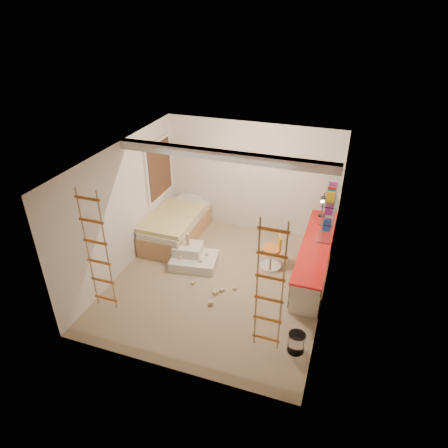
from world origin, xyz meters
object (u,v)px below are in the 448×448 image
at_px(desk, 315,257).
at_px(play_platform, 193,257).
at_px(bed, 176,226).
at_px(swivel_chair, 272,256).

bearing_deg(desk, play_platform, -168.93).
relative_size(bed, play_platform, 1.94).
relative_size(swivel_chair, play_platform, 0.73).
bearing_deg(swivel_chair, bed, 170.05).
xyz_separation_m(desk, swivel_chair, (-0.85, -0.05, -0.13)).
height_order(bed, swivel_chair, swivel_chair).
xyz_separation_m(bed, swivel_chair, (2.35, -0.41, -0.05)).
bearing_deg(bed, swivel_chair, -9.95).
relative_size(desk, bed, 1.40).
height_order(bed, play_platform, bed).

